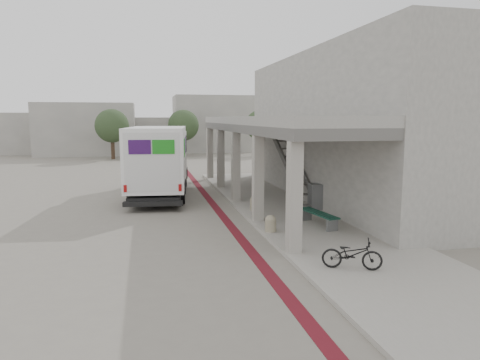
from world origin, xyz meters
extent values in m
plane|color=slate|center=(0.00, 0.00, 0.00)|extent=(120.00, 120.00, 0.00)
cube|color=#5B121B|center=(1.00, 2.00, 0.01)|extent=(0.35, 40.00, 0.01)
cube|color=gray|center=(4.00, 0.00, 0.06)|extent=(4.40, 28.00, 0.12)
cube|color=gray|center=(7.35, 4.50, 3.50)|extent=(4.30, 17.00, 7.00)
cube|color=#5B5955|center=(3.60, 4.50, 3.50)|extent=(3.40, 16.90, 0.35)
cube|color=gray|center=(3.60, 4.50, 3.85)|extent=(3.40, 16.90, 0.35)
cube|color=gray|center=(-8.00, 34.00, 2.75)|extent=(10.00, 6.00, 5.50)
cube|color=gray|center=(-1.00, 38.00, 2.00)|extent=(8.00, 6.00, 4.00)
cube|color=gray|center=(6.00, 36.00, 3.25)|extent=(9.00, 6.00, 6.50)
cube|color=gray|center=(-14.00, 37.00, 2.25)|extent=(7.00, 5.00, 4.50)
cylinder|color=#38281C|center=(-5.00, 28.00, 1.20)|extent=(0.36, 0.36, 2.40)
sphere|color=#283921|center=(-5.00, 28.00, 3.20)|extent=(3.20, 3.20, 3.20)
cylinder|color=#38281C|center=(2.00, 30.00, 1.20)|extent=(0.36, 0.36, 2.40)
sphere|color=#283921|center=(2.00, 30.00, 3.20)|extent=(3.20, 3.20, 3.20)
cylinder|color=#38281C|center=(10.00, 29.00, 1.20)|extent=(0.36, 0.36, 2.40)
sphere|color=#283921|center=(10.00, 29.00, 3.20)|extent=(3.20, 3.20, 3.20)
cube|color=black|center=(-1.30, 7.09, 0.43)|extent=(3.13, 7.79, 0.33)
cube|color=white|center=(-1.41, 6.12, 2.11)|extent=(3.23, 5.89, 2.82)
cube|color=white|center=(-0.98, 9.84, 1.95)|extent=(2.82, 2.34, 2.49)
cube|color=white|center=(-0.85, 10.97, 1.03)|extent=(2.44, 0.92, 0.87)
cube|color=black|center=(-0.88, 10.70, 2.55)|extent=(2.43, 0.80, 1.14)
cube|color=black|center=(-1.74, 3.22, 0.38)|extent=(2.51, 0.55, 0.20)
cube|color=#361151|center=(-2.62, 7.02, 2.60)|extent=(0.19, 1.51, 0.81)
cube|color=#1C831C|center=(-2.80, 5.41, 2.60)|extent=(0.19, 1.51, 0.81)
cube|color=#361151|center=(-2.22, 3.35, 2.76)|extent=(0.92, 0.14, 0.60)
cube|color=#1C831C|center=(-1.25, 3.24, 2.76)|extent=(0.92, 0.14, 0.60)
cylinder|color=black|center=(-2.10, 10.02, 0.49)|extent=(0.41, 1.00, 0.98)
cylinder|color=black|center=(0.16, 9.76, 0.49)|extent=(0.41, 1.00, 0.98)
cylinder|color=black|center=(-2.67, 5.07, 0.49)|extent=(0.41, 1.00, 0.98)
cylinder|color=black|center=(-0.41, 4.81, 0.49)|extent=(0.41, 1.00, 0.98)
cube|color=slate|center=(4.16, -1.64, 0.33)|extent=(0.44, 0.16, 0.43)
cube|color=slate|center=(3.87, 0.03, 0.33)|extent=(0.44, 0.16, 0.43)
cube|color=#133A2D|center=(3.86, -0.83, 0.57)|extent=(0.47, 2.03, 0.05)
cube|color=#133A2D|center=(4.02, -0.80, 0.57)|extent=(0.47, 2.03, 0.05)
cube|color=#133A2D|center=(4.17, -0.78, 0.57)|extent=(0.47, 2.03, 0.05)
cylinder|color=gray|center=(2.10, -1.20, 0.31)|extent=(0.38, 0.38, 0.38)
sphere|color=gray|center=(2.10, -1.20, 0.50)|extent=(0.38, 0.38, 0.38)
cylinder|color=gray|center=(2.43, 2.20, 0.33)|extent=(0.41, 0.41, 0.41)
sphere|color=gray|center=(2.43, 2.20, 0.53)|extent=(0.41, 0.41, 0.41)
cube|color=slate|center=(5.00, 1.89, 0.66)|extent=(0.54, 0.69, 1.07)
imported|color=black|center=(3.07, -5.18, 0.52)|extent=(1.60, 1.10, 0.80)
camera|label=1|loc=(-2.02, -14.83, 3.97)|focal=32.00mm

